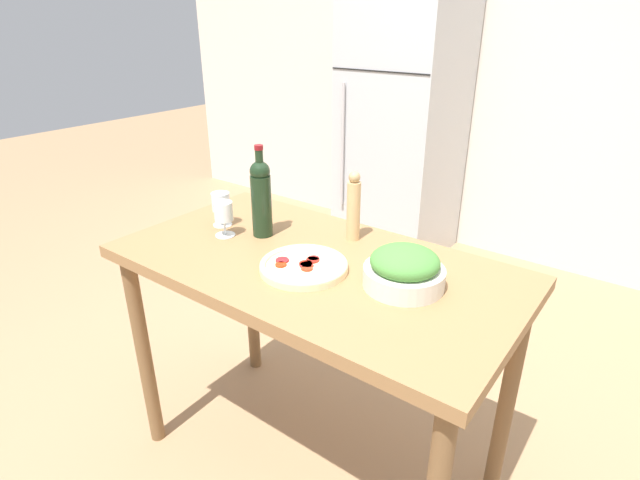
{
  "coord_description": "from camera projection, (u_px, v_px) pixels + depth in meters",
  "views": [
    {
      "loc": [
        0.89,
        -1.15,
        1.63
      ],
      "look_at": [
        0.0,
        0.04,
        0.96
      ],
      "focal_mm": 28.0,
      "sensor_mm": 36.0,
      "label": 1
    }
  ],
  "objects": [
    {
      "name": "wall_back",
      "position": [
        538.0,
        71.0,
        3.19
      ],
      "size": [
        6.4,
        0.06,
        2.6
      ],
      "color": "silver",
      "rests_on": "ground_plane"
    },
    {
      "name": "salad_bowl",
      "position": [
        404.0,
        269.0,
        1.45
      ],
      "size": [
        0.24,
        0.24,
        0.12
      ],
      "color": "silver",
      "rests_on": "prep_counter"
    },
    {
      "name": "prep_counter",
      "position": [
        314.0,
        291.0,
        1.68
      ],
      "size": [
        1.33,
        0.72,
        0.9
      ],
      "color": "olive",
      "rests_on": "ground_plane"
    },
    {
      "name": "wine_bottle",
      "position": [
        261.0,
        196.0,
        1.76
      ],
      "size": [
        0.07,
        0.07,
        0.33
      ],
      "color": "black",
      "rests_on": "prep_counter"
    },
    {
      "name": "refrigerator",
      "position": [
        402.0,
        128.0,
        3.45
      ],
      "size": [
        0.7,
        0.74,
        1.83
      ],
      "color": "#B7BCC1",
      "rests_on": "ground_plane"
    },
    {
      "name": "homemade_pizza",
      "position": [
        304.0,
        266.0,
        1.56
      ],
      "size": [
        0.28,
        0.28,
        0.03
      ],
      "color": "beige",
      "rests_on": "prep_counter"
    },
    {
      "name": "wine_glass_near",
      "position": [
        224.0,
        214.0,
        1.78
      ],
      "size": [
        0.07,
        0.07,
        0.13
      ],
      "color": "silver",
      "rests_on": "prep_counter"
    },
    {
      "name": "ground_plane",
      "position": [
        315.0,
        460.0,
        2.0
      ],
      "size": [
        14.0,
        14.0,
        0.0
      ],
      "primitive_type": "plane",
      "color": "#9E7A56"
    },
    {
      "name": "pepper_mill",
      "position": [
        354.0,
        207.0,
        1.73
      ],
      "size": [
        0.05,
        0.05,
        0.25
      ],
      "color": "tan",
      "rests_on": "prep_counter"
    },
    {
      "name": "wine_glass_far",
      "position": [
        221.0,
        204.0,
        1.86
      ],
      "size": [
        0.07,
        0.07,
        0.13
      ],
      "color": "silver",
      "rests_on": "prep_counter"
    }
  ]
}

